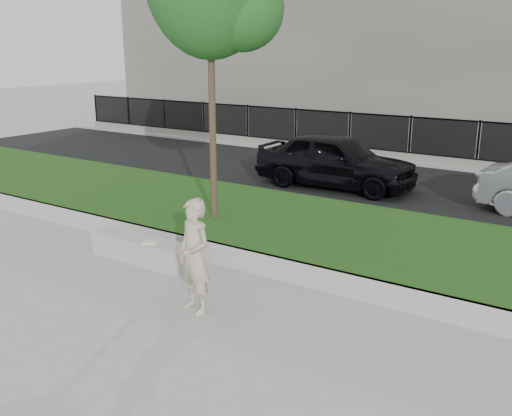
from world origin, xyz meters
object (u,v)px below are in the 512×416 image
Objects in this scene: man at (194,256)px; book at (150,243)px; stone_bench at (141,249)px; car_dark at (336,160)px.

book is at bearing 167.94° from man.
car_dark is at bearing 85.69° from stone_bench.
car_dark is (0.53, 7.01, 0.58)m from stone_bench.
book is 7.13m from car_dark.
man is (2.17, -1.06, 0.65)m from stone_bench.
man is 0.39× the size of car_dark.
car_dark reaches higher than book.
book reaches higher than stone_bench.
stone_bench is 2.50m from man.
car_dark is (-1.64, 8.08, -0.07)m from man.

